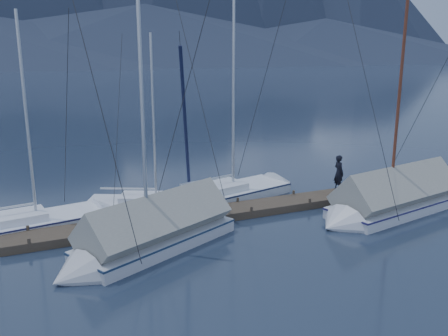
{
  "coord_description": "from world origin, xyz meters",
  "views": [
    {
      "loc": [
        -7.92,
        -16.16,
        7.07
      ],
      "look_at": [
        0.0,
        2.0,
        2.2
      ],
      "focal_mm": 38.0,
      "sensor_mm": 36.0,
      "label": 1
    }
  ],
  "objects_px": {
    "sailboat_open_left": "(50,222)",
    "sailboat_covered_far": "(144,238)",
    "sailboat_open_right": "(241,192)",
    "person": "(339,173)",
    "sailboat_covered_near": "(388,203)",
    "sailboat_open_mid": "(166,206)"
  },
  "relations": [
    {
      "from": "sailboat_open_left",
      "to": "sailboat_covered_far",
      "type": "height_order",
      "value": "sailboat_covered_far"
    },
    {
      "from": "sailboat_open_right",
      "to": "person",
      "type": "height_order",
      "value": "sailboat_open_right"
    },
    {
      "from": "sailboat_open_left",
      "to": "sailboat_covered_near",
      "type": "relative_size",
      "value": 0.92
    },
    {
      "from": "sailboat_open_left",
      "to": "sailboat_open_mid",
      "type": "distance_m",
      "value": 5.09
    },
    {
      "from": "sailboat_covered_far",
      "to": "sailboat_open_left",
      "type": "bearing_deg",
      "value": 125.36
    },
    {
      "from": "sailboat_open_left",
      "to": "sailboat_open_right",
      "type": "height_order",
      "value": "sailboat_open_right"
    },
    {
      "from": "sailboat_open_right",
      "to": "sailboat_covered_far",
      "type": "xyz_separation_m",
      "value": [
        -6.22,
        -4.85,
        0.33
      ]
    },
    {
      "from": "sailboat_open_mid",
      "to": "sailboat_open_right",
      "type": "bearing_deg",
      "value": 8.02
    },
    {
      "from": "sailboat_open_mid",
      "to": "sailboat_covered_far",
      "type": "xyz_separation_m",
      "value": [
        -2.11,
        -4.27,
        0.36
      ]
    },
    {
      "from": "sailboat_open_left",
      "to": "sailboat_covered_near",
      "type": "height_order",
      "value": "sailboat_covered_near"
    },
    {
      "from": "sailboat_open_mid",
      "to": "sailboat_covered_far",
      "type": "height_order",
      "value": "sailboat_covered_far"
    },
    {
      "from": "sailboat_open_right",
      "to": "sailboat_covered_near",
      "type": "bearing_deg",
      "value": -46.92
    },
    {
      "from": "sailboat_open_left",
      "to": "sailboat_open_mid",
      "type": "height_order",
      "value": "sailboat_open_left"
    },
    {
      "from": "sailboat_open_mid",
      "to": "sailboat_covered_near",
      "type": "height_order",
      "value": "sailboat_covered_near"
    },
    {
      "from": "sailboat_covered_near",
      "to": "sailboat_covered_far",
      "type": "distance_m",
      "value": 11.01
    },
    {
      "from": "sailboat_covered_near",
      "to": "person",
      "type": "bearing_deg",
      "value": 97.91
    },
    {
      "from": "sailboat_open_right",
      "to": "sailboat_open_left",
      "type": "bearing_deg",
      "value": -175.95
    },
    {
      "from": "sailboat_open_left",
      "to": "sailboat_open_right",
      "type": "bearing_deg",
      "value": 4.05
    },
    {
      "from": "person",
      "to": "sailboat_covered_far",
      "type": "bearing_deg",
      "value": 108.11
    },
    {
      "from": "sailboat_open_left",
      "to": "person",
      "type": "distance_m",
      "value": 13.68
    },
    {
      "from": "sailboat_open_mid",
      "to": "sailboat_covered_near",
      "type": "bearing_deg",
      "value": -27.02
    },
    {
      "from": "sailboat_open_left",
      "to": "person",
      "type": "height_order",
      "value": "sailboat_open_left"
    }
  ]
}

